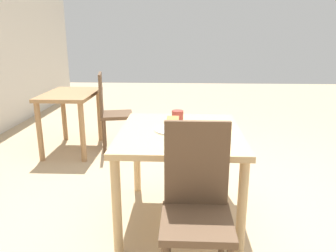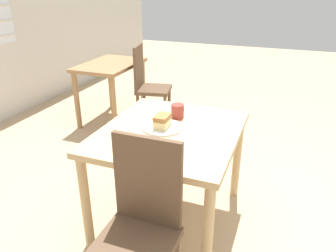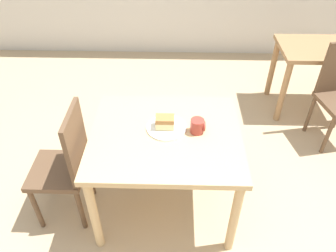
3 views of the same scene
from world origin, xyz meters
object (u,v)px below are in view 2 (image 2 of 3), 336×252
at_px(cake_slice, 162,121).
at_px(coffee_mug, 178,111).
at_px(dining_table_far, 111,74).
at_px(chair_near_window, 140,226).
at_px(dining_table_near, 170,143).
at_px(plate, 163,127).
at_px(chair_far_corner, 148,84).

distance_m(cake_slice, coffee_mug, 0.22).
relative_size(dining_table_far, chair_near_window, 0.92).
xyz_separation_m(dining_table_near, plate, (0.00, 0.05, 0.10)).
bearing_deg(chair_far_corner, plate, -164.32).
height_order(chair_near_window, plate, chair_near_window).
xyz_separation_m(chair_far_corner, plate, (-1.53, -0.80, 0.22)).
height_order(dining_table_near, chair_far_corner, chair_far_corner).
bearing_deg(dining_table_near, dining_table_far, 41.32).
xyz_separation_m(dining_table_near, dining_table_far, (1.50, 1.32, -0.04)).
distance_m(chair_far_corner, coffee_mug, 1.58).
bearing_deg(dining_table_near, coffee_mug, 6.16).
height_order(plate, cake_slice, cake_slice).
xyz_separation_m(dining_table_near, cake_slice, (-0.01, 0.05, 0.15)).
bearing_deg(dining_table_far, plate, -139.76).
relative_size(dining_table_far, chair_far_corner, 0.92).
distance_m(plate, cake_slice, 0.05).
bearing_deg(dining_table_far, chair_far_corner, -85.99).
bearing_deg(plate, chair_near_window, -167.61).
bearing_deg(plate, dining_table_near, -94.88).
distance_m(dining_table_near, cake_slice, 0.16).
bearing_deg(chair_near_window, cake_slice, 102.48).
height_order(dining_table_far, chair_far_corner, chair_far_corner).
height_order(dining_table_near, cake_slice, cake_slice).
relative_size(cake_slice, coffee_mug, 1.25).
height_order(chair_near_window, chair_far_corner, same).
relative_size(chair_near_window, chair_far_corner, 1.00).
bearing_deg(chair_near_window, dining_table_far, 122.99).
distance_m(chair_near_window, coffee_mug, 0.94).
distance_m(dining_table_near, chair_far_corner, 1.76).
bearing_deg(dining_table_near, chair_near_window, -171.88).
bearing_deg(plate, cake_slice, -174.07).
relative_size(chair_far_corner, plate, 3.46).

